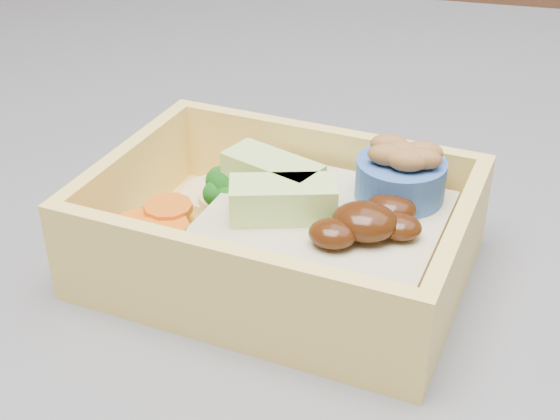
# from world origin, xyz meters

# --- Properties ---
(bento_box) EXTENTS (0.21, 0.16, 0.07)m
(bento_box) POSITION_xyz_m (0.18, -0.20, 0.94)
(bento_box) COLOR #F8D266
(bento_box) RESTS_ON island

